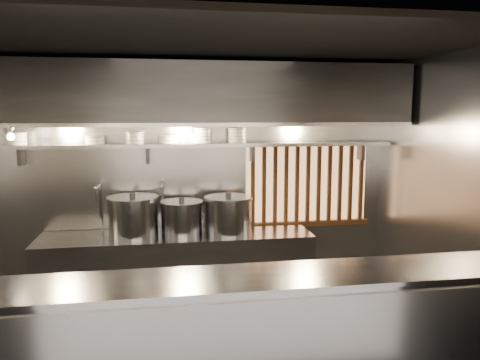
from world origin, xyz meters
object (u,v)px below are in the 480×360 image
object	(u,v)px
stock_pot_left	(133,216)
stock_pot_right	(182,217)
stock_pot_mid	(229,214)
heat_lamp	(8,131)
pendant_bulb	(193,138)

from	to	relation	value
stock_pot_left	stock_pot_right	distance (m)	0.53
stock_pot_left	stock_pot_mid	bearing A→B (deg)	-1.99
stock_pot_right	heat_lamp	bearing A→B (deg)	-169.27
heat_lamp	stock_pot_right	xyz separation A→B (m)	(1.66, 0.31, -0.98)
stock_pot_left	stock_pot_right	xyz separation A→B (m)	(0.53, 0.01, -0.03)
stock_pot_left	stock_pot_right	world-z (taller)	stock_pot_left
pendant_bulb	stock_pot_right	distance (m)	0.89
stock_pot_mid	stock_pot_right	xyz separation A→B (m)	(-0.52, 0.05, -0.02)
heat_lamp	stock_pot_mid	size ratio (longest dim) A/B	0.49
heat_lamp	stock_pot_right	bearing A→B (deg)	10.73
stock_pot_mid	pendant_bulb	bearing A→B (deg)	167.54
stock_pot_left	stock_pot_right	bearing A→B (deg)	1.36
heat_lamp	pendant_bulb	size ratio (longest dim) A/B	1.87
stock_pot_mid	stock_pot_right	bearing A→B (deg)	174.63
heat_lamp	stock_pot_right	size ratio (longest dim) A/B	0.61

